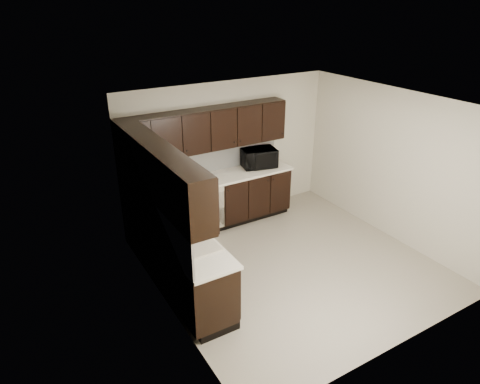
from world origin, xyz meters
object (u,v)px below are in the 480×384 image
at_px(toaster_oven, 140,188).
at_px(storage_bin, 149,197).
at_px(sink, 190,246).
at_px(microwave, 259,158).
at_px(blue_pitcher, 190,230).

xyz_separation_m(toaster_oven, storage_bin, (0.02, -0.36, -0.02)).
distance_m(sink, toaster_oven, 1.73).
xyz_separation_m(microwave, toaster_oven, (-2.25, -0.03, -0.06)).
xyz_separation_m(sink, microwave, (2.18, 1.76, 0.23)).
bearing_deg(sink, storage_bin, 92.03).
bearing_deg(storage_bin, microwave, 10.03).
bearing_deg(blue_pitcher, microwave, 60.52).
distance_m(toaster_oven, blue_pitcher, 1.67).
bearing_deg(sink, blue_pitcher, 56.08).
xyz_separation_m(toaster_oven, blue_pitcher, (0.11, -1.66, 0.02)).
bearing_deg(microwave, blue_pitcher, -129.50).
height_order(toaster_oven, blue_pitcher, blue_pitcher).
height_order(microwave, storage_bin, microwave).
height_order(sink, storage_bin, sink).
height_order(sink, toaster_oven, sink).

